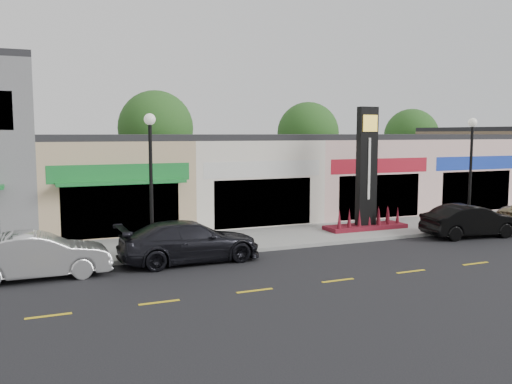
# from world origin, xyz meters

# --- Properties ---
(ground) EXTENTS (120.00, 120.00, 0.00)m
(ground) POSITION_xyz_m (0.00, 0.00, 0.00)
(ground) COLOR black
(ground) RESTS_ON ground
(sidewalk) EXTENTS (52.00, 4.30, 0.15)m
(sidewalk) POSITION_xyz_m (0.00, 4.35, 0.07)
(sidewalk) COLOR gray
(sidewalk) RESTS_ON ground
(curb) EXTENTS (52.00, 0.20, 0.15)m
(curb) POSITION_xyz_m (0.00, 2.10, 0.07)
(curb) COLOR gray
(curb) RESTS_ON ground
(shop_beige) EXTENTS (7.00, 10.85, 4.80)m
(shop_beige) POSITION_xyz_m (-8.50, 11.46, 2.40)
(shop_beige) COLOR tan
(shop_beige) RESTS_ON ground
(shop_cream) EXTENTS (7.00, 10.01, 4.80)m
(shop_cream) POSITION_xyz_m (-1.50, 11.47, 2.40)
(shop_cream) COLOR silver
(shop_cream) RESTS_ON ground
(shop_pink_w) EXTENTS (7.00, 10.01, 4.80)m
(shop_pink_w) POSITION_xyz_m (5.50, 11.47, 2.40)
(shop_pink_w) COLOR beige
(shop_pink_w) RESTS_ON ground
(shop_pink_e) EXTENTS (7.00, 10.01, 4.80)m
(shop_pink_e) POSITION_xyz_m (12.50, 11.47, 2.40)
(shop_pink_e) COLOR beige
(shop_pink_e) RESTS_ON ground
(shop_tan) EXTENTS (7.00, 10.01, 5.30)m
(shop_tan) POSITION_xyz_m (19.50, 11.48, 2.65)
(shop_tan) COLOR #805E4A
(shop_tan) RESTS_ON ground
(tree_rear_west) EXTENTS (5.20, 5.20, 7.83)m
(tree_rear_west) POSITION_xyz_m (-4.00, 19.50, 5.22)
(tree_rear_west) COLOR #382619
(tree_rear_west) RESTS_ON ground
(tree_rear_mid) EXTENTS (4.80, 4.80, 7.29)m
(tree_rear_mid) POSITION_xyz_m (8.00, 19.50, 4.88)
(tree_rear_mid) COLOR #382619
(tree_rear_mid) RESTS_ON ground
(tree_rear_east) EXTENTS (4.60, 4.60, 6.94)m
(tree_rear_east) POSITION_xyz_m (18.00, 19.50, 4.63)
(tree_rear_east) COLOR #382619
(tree_rear_east) RESTS_ON ground
(lamp_west_near) EXTENTS (0.44, 0.44, 5.47)m
(lamp_west_near) POSITION_xyz_m (-8.00, 2.50, 3.48)
(lamp_west_near) COLOR black
(lamp_west_near) RESTS_ON sidewalk
(lamp_east_near) EXTENTS (0.44, 0.44, 5.47)m
(lamp_east_near) POSITION_xyz_m (8.00, 2.50, 3.48)
(lamp_east_near) COLOR black
(lamp_east_near) RESTS_ON sidewalk
(pylon_sign) EXTENTS (4.20, 1.30, 6.00)m
(pylon_sign) POSITION_xyz_m (3.00, 4.20, 2.27)
(pylon_sign) COLOR #560E14
(pylon_sign) RESTS_ON sidewalk
(car_white_van) EXTENTS (1.69, 4.76, 1.56)m
(car_white_van) POSITION_xyz_m (-12.17, 1.18, 0.78)
(car_white_van) COLOR silver
(car_white_van) RESTS_ON ground
(car_dark_sedan) EXTENTS (2.35, 5.48, 1.57)m
(car_dark_sedan) POSITION_xyz_m (-6.78, 1.49, 0.79)
(car_dark_sedan) COLOR black
(car_dark_sedan) RESTS_ON ground
(car_black_conv) EXTENTS (2.16, 4.81, 1.53)m
(car_black_conv) POSITION_xyz_m (6.80, 1.11, 0.77)
(car_black_conv) COLOR black
(car_black_conv) RESTS_ON ground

